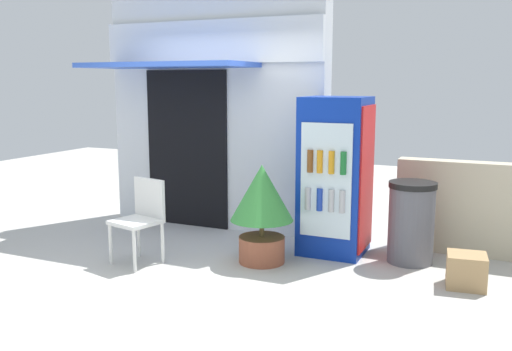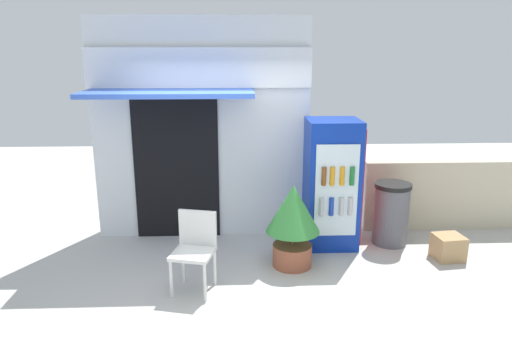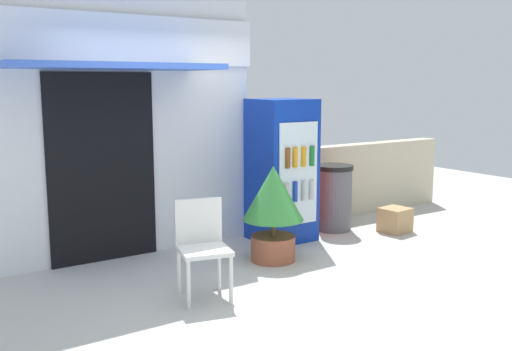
% 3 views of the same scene
% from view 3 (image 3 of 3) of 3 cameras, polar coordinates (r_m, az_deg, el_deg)
% --- Properties ---
extents(ground, '(16.00, 16.00, 0.00)m').
position_cam_3_polar(ground, '(5.59, -2.11, -11.11)').
color(ground, beige).
extents(storefront_building, '(2.99, 1.18, 3.06)m').
position_cam_3_polar(storefront_building, '(6.59, -12.72, 5.82)').
color(storefront_building, silver).
rests_on(storefront_building, ground).
extents(drink_cooler, '(0.71, 0.71, 1.74)m').
position_cam_3_polar(drink_cooler, '(7.08, 2.64, 0.53)').
color(drink_cooler, '#0C2D9E').
rests_on(drink_cooler, ground).
extents(plastic_chair, '(0.53, 0.52, 0.89)m').
position_cam_3_polar(plastic_chair, '(5.27, -5.39, -6.47)').
color(plastic_chair, silver).
rests_on(plastic_chair, ground).
extents(potted_plant_near_shop, '(0.67, 0.67, 1.05)m').
position_cam_3_polar(potted_plant_near_shop, '(6.26, 1.71, -2.87)').
color(potted_plant_near_shop, '#995138').
rests_on(potted_plant_near_shop, ground).
extents(trash_bin, '(0.50, 0.50, 0.87)m').
position_cam_3_polar(trash_bin, '(7.67, 7.68, -2.16)').
color(trash_bin, '#595960').
rests_on(trash_bin, ground).
extents(stone_boundary_wall, '(2.78, 0.24, 1.04)m').
position_cam_3_polar(stone_boundary_wall, '(8.83, 10.87, -0.19)').
color(stone_boundary_wall, beige).
rests_on(stone_boundary_wall, ground).
extents(cardboard_box, '(0.39, 0.37, 0.32)m').
position_cam_3_polar(cardboard_box, '(7.77, 13.59, -4.29)').
color(cardboard_box, tan).
rests_on(cardboard_box, ground).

